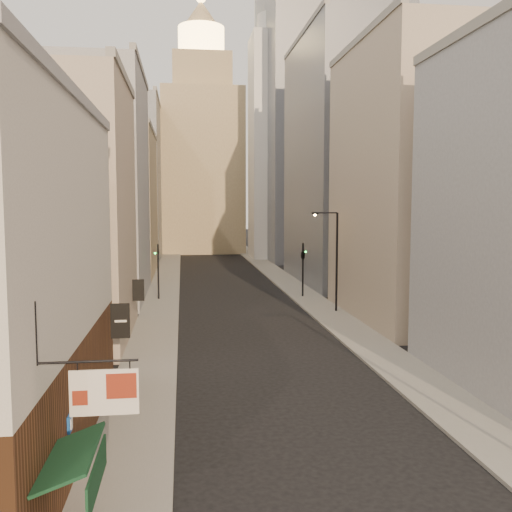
{
  "coord_description": "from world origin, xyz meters",
  "views": [
    {
      "loc": [
        -4.63,
        -10.37,
        8.57
      ],
      "look_at": [
        -0.61,
        20.75,
        5.67
      ],
      "focal_mm": 40.0,
      "sensor_mm": 36.0,
      "label": 1
    }
  ],
  "objects": [
    {
      "name": "sidewalk_left",
      "position": [
        -6.5,
        55.0,
        0.07
      ],
      "size": [
        3.0,
        140.0,
        0.15
      ],
      "primitive_type": "cube",
      "color": "gray",
      "rests_on": "ground"
    },
    {
      "name": "sidewalk_right",
      "position": [
        6.5,
        55.0,
        0.07
      ],
      "size": [
        3.0,
        140.0,
        0.15
      ],
      "primitive_type": "cube",
      "color": "gray",
      "rests_on": "ground"
    },
    {
      "name": "left_bldg_beige",
      "position": [
        -12.0,
        26.0,
        8.0
      ],
      "size": [
        8.0,
        12.0,
        16.0
      ],
      "primitive_type": "cube",
      "color": "tan",
      "rests_on": "ground"
    },
    {
      "name": "left_bldg_grey",
      "position": [
        -12.0,
        42.0,
        10.0
      ],
      "size": [
        8.0,
        16.0,
        20.0
      ],
      "primitive_type": "cube",
      "color": "gray",
      "rests_on": "ground"
    },
    {
      "name": "left_bldg_tan",
      "position": [
        -12.0,
        60.0,
        8.5
      ],
      "size": [
        8.0,
        18.0,
        17.0
      ],
      "primitive_type": "cube",
      "color": "#937F5B",
      "rests_on": "ground"
    },
    {
      "name": "left_bldg_wingrid",
      "position": [
        -12.0,
        80.0,
        12.0
      ],
      "size": [
        8.0,
        20.0,
        24.0
      ],
      "primitive_type": "cube",
      "color": "gray",
      "rests_on": "ground"
    },
    {
      "name": "right_bldg_beige",
      "position": [
        12.0,
        30.0,
        10.0
      ],
      "size": [
        8.0,
        16.0,
        20.0
      ],
      "primitive_type": "cube",
      "color": "tan",
      "rests_on": "ground"
    },
    {
      "name": "right_bldg_wingrid",
      "position": [
        12.0,
        50.0,
        13.0
      ],
      "size": [
        8.0,
        20.0,
        26.0
      ],
      "primitive_type": "cube",
      "color": "gray",
      "rests_on": "ground"
    },
    {
      "name": "highrise",
      "position": [
        18.0,
        78.0,
        25.66
      ],
      "size": [
        21.0,
        23.0,
        51.2
      ],
      "color": "gray",
      "rests_on": "ground"
    },
    {
      "name": "clock_tower",
      "position": [
        -1.0,
        92.0,
        17.63
      ],
      "size": [
        14.0,
        14.0,
        44.9
      ],
      "color": "#937F5B",
      "rests_on": "ground"
    },
    {
      "name": "white_tower",
      "position": [
        10.0,
        78.0,
        18.61
      ],
      "size": [
        8.0,
        8.0,
        41.5
      ],
      "color": "silver",
      "rests_on": "ground"
    },
    {
      "name": "streetlamp_mid",
      "position": [
        7.11,
        32.78,
        4.51
      ],
      "size": [
        1.97,
        0.9,
        7.9
      ],
      "rotation": [
        0.0,
        0.0,
        -0.37
      ],
      "color": "black",
      "rests_on": "ground"
    },
    {
      "name": "traffic_light_left",
      "position": [
        -6.8,
        40.28,
        3.54
      ],
      "size": [
        0.59,
        0.52,
        5.0
      ],
      "rotation": [
        0.0,
        0.0,
        3.5
      ],
      "color": "black",
      "rests_on": "ground"
    },
    {
      "name": "traffic_light_right",
      "position": [
        6.17,
        40.02,
        3.82
      ],
      "size": [
        0.72,
        0.72,
        5.0
      ],
      "rotation": [
        0.0,
        0.0,
        3.43
      ],
      "color": "black",
      "rests_on": "ground"
    }
  ]
}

